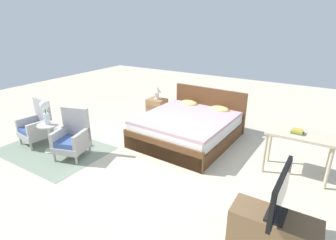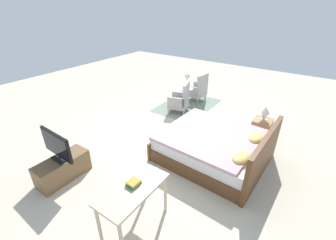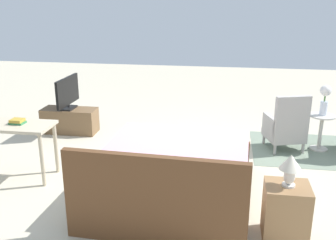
{
  "view_description": "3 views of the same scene",
  "coord_description": "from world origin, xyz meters",
  "px_view_note": "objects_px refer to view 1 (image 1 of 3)",
  "views": [
    {
      "loc": [
        2.4,
        -3.6,
        2.47
      ],
      "look_at": [
        0.06,
        0.2,
        0.75
      ],
      "focal_mm": 28.0,
      "sensor_mm": 36.0,
      "label": 1
    },
    {
      "loc": [
        3.79,
        2.49,
        2.99
      ],
      "look_at": [
        0.22,
        0.03,
        0.69
      ],
      "focal_mm": 24.0,
      "sensor_mm": 36.0,
      "label": 2
    },
    {
      "loc": [
        -0.57,
        5.33,
        2.39
      ],
      "look_at": [
        0.28,
        -0.05,
        0.63
      ],
      "focal_mm": 42.0,
      "sensor_mm": 36.0,
      "label": 3
    }
  ],
  "objects_px": {
    "side_table": "(50,134)",
    "book_stack": "(297,132)",
    "bed": "(189,127)",
    "nightstand": "(157,110)",
    "tv_flatscreen": "(280,194)",
    "armchair_by_window_left": "(37,126)",
    "armchair_by_window_right": "(72,138)",
    "table_lamp": "(157,91)",
    "flower_vase": "(45,110)",
    "tv_stand": "(273,231)",
    "vanity_desk": "(300,140)"
  },
  "relations": [
    {
      "from": "side_table",
      "to": "book_stack",
      "type": "xyz_separation_m",
      "value": [
        4.2,
        1.61,
        0.42
      ]
    },
    {
      "from": "side_table",
      "to": "bed",
      "type": "bearing_deg",
      "value": 42.53
    },
    {
      "from": "nightstand",
      "to": "tv_flatscreen",
      "type": "bearing_deg",
      "value": -38.47
    },
    {
      "from": "armchair_by_window_left",
      "to": "armchair_by_window_right",
      "type": "bearing_deg",
      "value": -0.11
    },
    {
      "from": "side_table",
      "to": "table_lamp",
      "type": "height_order",
      "value": "table_lamp"
    },
    {
      "from": "armchair_by_window_left",
      "to": "side_table",
      "type": "xyz_separation_m",
      "value": [
        0.56,
        -0.11,
        -0.02
      ]
    },
    {
      "from": "flower_vase",
      "to": "tv_stand",
      "type": "bearing_deg",
      "value": -2.35
    },
    {
      "from": "armchair_by_window_right",
      "to": "book_stack",
      "type": "height_order",
      "value": "armchair_by_window_right"
    },
    {
      "from": "flower_vase",
      "to": "tv_stand",
      "type": "xyz_separation_m",
      "value": [
        4.25,
        -0.17,
        -0.65
      ]
    },
    {
      "from": "side_table",
      "to": "tv_stand",
      "type": "xyz_separation_m",
      "value": [
        4.25,
        -0.17,
        -0.14
      ]
    },
    {
      "from": "tv_flatscreen",
      "to": "book_stack",
      "type": "xyz_separation_m",
      "value": [
        -0.05,
        1.78,
        0.05
      ]
    },
    {
      "from": "nightstand",
      "to": "table_lamp",
      "type": "relative_size",
      "value": 1.77
    },
    {
      "from": "side_table",
      "to": "table_lamp",
      "type": "distance_m",
      "value": 2.7
    },
    {
      "from": "tv_flatscreen",
      "to": "book_stack",
      "type": "bearing_deg",
      "value": 91.64
    },
    {
      "from": "book_stack",
      "to": "armchair_by_window_left",
      "type": "bearing_deg",
      "value": -162.46
    },
    {
      "from": "armchair_by_window_left",
      "to": "nightstand",
      "type": "height_order",
      "value": "armchair_by_window_left"
    },
    {
      "from": "table_lamp",
      "to": "tv_stand",
      "type": "xyz_separation_m",
      "value": [
        3.4,
        -2.7,
        -0.58
      ]
    },
    {
      "from": "flower_vase",
      "to": "vanity_desk",
      "type": "xyz_separation_m",
      "value": [
        4.25,
        1.64,
        -0.23
      ]
    },
    {
      "from": "tv_stand",
      "to": "tv_flatscreen",
      "type": "relative_size",
      "value": 1.15
    },
    {
      "from": "nightstand",
      "to": "vanity_desk",
      "type": "bearing_deg",
      "value": -14.7
    },
    {
      "from": "bed",
      "to": "book_stack",
      "type": "distance_m",
      "value": 2.19
    },
    {
      "from": "bed",
      "to": "side_table",
      "type": "relative_size",
      "value": 3.74
    },
    {
      "from": "armchair_by_window_right",
      "to": "nightstand",
      "type": "bearing_deg",
      "value": 83.0
    },
    {
      "from": "bed",
      "to": "side_table",
      "type": "distance_m",
      "value": 2.84
    },
    {
      "from": "bed",
      "to": "tv_stand",
      "type": "height_order",
      "value": "bed"
    },
    {
      "from": "flower_vase",
      "to": "book_stack",
      "type": "height_order",
      "value": "flower_vase"
    },
    {
      "from": "armchair_by_window_right",
      "to": "side_table",
      "type": "distance_m",
      "value": 0.56
    },
    {
      "from": "side_table",
      "to": "vanity_desk",
      "type": "bearing_deg",
      "value": 21.04
    },
    {
      "from": "tv_stand",
      "to": "vanity_desk",
      "type": "relative_size",
      "value": 0.92
    },
    {
      "from": "book_stack",
      "to": "nightstand",
      "type": "bearing_deg",
      "value": 164.66
    },
    {
      "from": "side_table",
      "to": "tv_stand",
      "type": "distance_m",
      "value": 4.25
    },
    {
      "from": "table_lamp",
      "to": "tv_stand",
      "type": "distance_m",
      "value": 4.38
    },
    {
      "from": "tv_flatscreen",
      "to": "vanity_desk",
      "type": "bearing_deg",
      "value": 89.9
    },
    {
      "from": "armchair_by_window_right",
      "to": "nightstand",
      "type": "xyz_separation_m",
      "value": [
        0.3,
        2.42,
        -0.09
      ]
    },
    {
      "from": "table_lamp",
      "to": "bed",
      "type": "bearing_deg",
      "value": -26.26
    },
    {
      "from": "side_table",
      "to": "flower_vase",
      "type": "bearing_deg",
      "value": 14.04
    },
    {
      "from": "bed",
      "to": "armchair_by_window_right",
      "type": "distance_m",
      "value": 2.38
    },
    {
      "from": "tv_flatscreen",
      "to": "nightstand",
      "type": "bearing_deg",
      "value": 141.53
    },
    {
      "from": "bed",
      "to": "side_table",
      "type": "height_order",
      "value": "bed"
    },
    {
      "from": "armchair_by_window_right",
      "to": "tv_stand",
      "type": "height_order",
      "value": "armchair_by_window_right"
    },
    {
      "from": "nightstand",
      "to": "armchair_by_window_right",
      "type": "bearing_deg",
      "value": -97.0
    },
    {
      "from": "armchair_by_window_left",
      "to": "nightstand",
      "type": "xyz_separation_m",
      "value": [
        1.41,
        2.42,
        -0.09
      ]
    },
    {
      "from": "book_stack",
      "to": "vanity_desk",
      "type": "bearing_deg",
      "value": 25.6
    },
    {
      "from": "side_table",
      "to": "tv_stand",
      "type": "height_order",
      "value": "side_table"
    },
    {
      "from": "armchair_by_window_right",
      "to": "flower_vase",
      "type": "bearing_deg",
      "value": -169.23
    },
    {
      "from": "flower_vase",
      "to": "book_stack",
      "type": "bearing_deg",
      "value": 20.98
    },
    {
      "from": "table_lamp",
      "to": "vanity_desk",
      "type": "height_order",
      "value": "table_lamp"
    },
    {
      "from": "vanity_desk",
      "to": "bed",
      "type": "bearing_deg",
      "value": 172.6
    },
    {
      "from": "tv_flatscreen",
      "to": "vanity_desk",
      "type": "xyz_separation_m",
      "value": [
        0.0,
        1.81,
        -0.09
      ]
    },
    {
      "from": "tv_stand",
      "to": "tv_flatscreen",
      "type": "height_order",
      "value": "tv_flatscreen"
    }
  ]
}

